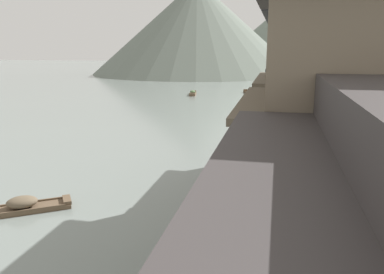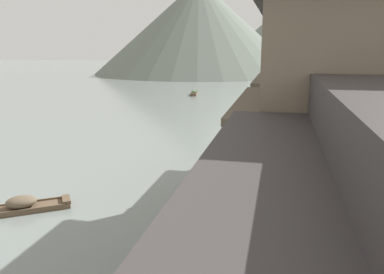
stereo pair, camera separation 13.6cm
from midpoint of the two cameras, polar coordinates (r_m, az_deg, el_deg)
The scene contains 16 objects.
riverbank_right at distance 35.15m, azimuth 25.08°, elevation 0.37°, with size 18.00×110.00×0.81m, color gray.
boat_moored_nearest at distance 26.24m, azimuth 5.86°, elevation -2.77°, with size 1.25×5.34×0.75m.
boat_moored_second at distance 61.77m, azimuth 0.36°, elevation 6.47°, with size 1.52×4.16×0.73m.
boat_moored_third at distance 63.09m, azimuth 8.84°, elevation 6.42°, with size 2.74×5.67×0.68m.
boat_moored_far at distance 48.61m, azimuth 9.09°, elevation 4.33°, with size 1.81×5.71×0.38m.
boat_midriver_drifting at distance 16.25m, azimuth 2.07°, elevation -12.83°, with size 1.89×3.67×0.77m.
boat_midriver_upstream at distance 19.75m, azimuth -23.59°, elevation -9.26°, with size 4.11×3.28×0.72m.
boat_upstream_distant at distance 32.27m, azimuth 7.12°, elevation -0.00°, with size 1.91×4.35×0.41m.
house_waterfront_second at distance 10.72m, azimuth 26.48°, elevation -0.64°, with size 6.97×6.92×8.74m.
house_waterfront_tall at distance 18.03m, azimuth 18.49°, elevation 5.13°, with size 5.40×7.66×8.74m.
house_waterfront_narrow at distance 24.49m, azimuth 17.29°, elevation 4.12°, with size 5.74×5.94×6.14m.
mooring_post_dock_mid at distance 20.24m, azimuth 9.45°, elevation -4.82°, with size 0.20×0.20×0.85m, color #473828.
mooring_post_dock_far at distance 29.01m, azimuth 10.53°, elevation 0.49°, with size 0.20×0.20×0.73m, color #473828.
hill_far_west at distance 113.48m, azimuth 1.01°, elevation 15.80°, with size 58.72×58.72×25.43m, color slate.
hill_far_centre at distance 128.25m, azimuth 15.19°, elevation 14.54°, with size 55.20×55.20×23.17m, color slate.
hill_far_east at distance 129.28m, azimuth 3.18°, elevation 13.63°, with size 62.69×62.69×17.21m, color slate.
Camera 2 is at (8.28, -3.55, 7.41)m, focal length 36.24 mm.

